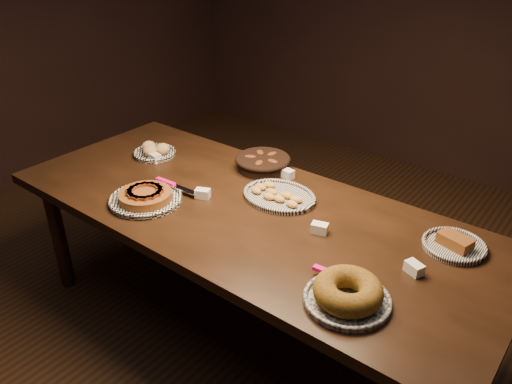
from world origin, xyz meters
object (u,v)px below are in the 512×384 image
Objects in this scene: buffet_table at (246,221)px; apple_tart_plate at (146,197)px; bundt_cake_plate at (348,294)px; madeleine_platter at (278,196)px.

apple_tart_plate is at bearing -148.69° from buffet_table.
buffet_table is 6.97× the size of bundt_cake_plate.
madeleine_platter is 0.78m from bundt_cake_plate.
apple_tart_plate is (-0.41, -0.25, 0.10)m from buffet_table.
bundt_cake_plate is (1.11, -0.04, 0.02)m from apple_tart_plate.
bundt_cake_plate is (0.70, -0.29, 0.11)m from buffet_table.
buffet_table is 0.20m from madeleine_platter.
apple_tart_plate reaches higher than buffet_table.
buffet_table is 0.49m from apple_tart_plate.
buffet_table is at bearing 20.16° from apple_tart_plate.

